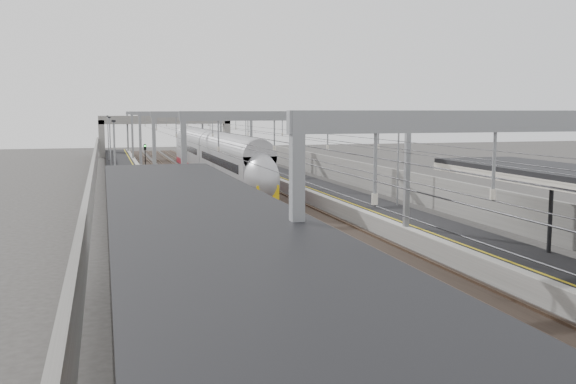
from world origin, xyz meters
TOP-DOWN VIEW (x-y plane):
  - platform_left at (-8.00, 45.00)m, footprint 4.00×120.00m
  - platform_right at (8.00, 45.00)m, footprint 4.00×120.00m
  - tracks at (0.00, 45.00)m, footprint 11.40×140.00m
  - overhead_line at (0.00, 51.62)m, footprint 13.00×140.00m
  - canopy_left at (-8.02, 2.99)m, footprint 4.40×30.00m
  - overbridge at (0.00, 100.00)m, footprint 22.00×2.20m
  - wall_left at (-11.20, 45.00)m, footprint 0.30×120.00m
  - wall_right at (11.20, 45.00)m, footprint 0.30×120.00m
  - train at (1.50, 58.60)m, footprint 2.75×50.16m
  - signal_green at (-5.20, 72.21)m, footprint 0.32×0.32m
  - signal_red_near at (3.20, 72.88)m, footprint 0.32×0.32m
  - signal_red_far at (5.40, 77.39)m, footprint 0.32×0.32m

SIDE VIEW (x-z plane):
  - tracks at x=0.00m, z-range -0.05..0.15m
  - platform_left at x=-8.00m, z-range 0.00..1.00m
  - platform_right at x=8.00m, z-range 0.00..1.00m
  - wall_left at x=-11.20m, z-range 0.00..3.20m
  - wall_right at x=11.20m, z-range 0.00..3.20m
  - train at x=1.50m, z-range -0.04..4.31m
  - signal_green at x=-5.20m, z-range 0.68..4.15m
  - signal_red_near at x=3.20m, z-range 0.68..4.15m
  - signal_red_far at x=5.40m, z-range 0.68..4.15m
  - canopy_left at x=-8.02m, z-range 2.97..7.21m
  - overbridge at x=0.00m, z-range 1.86..8.76m
  - overhead_line at x=0.00m, z-range 2.84..9.44m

